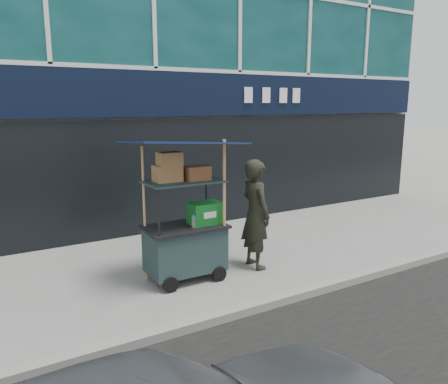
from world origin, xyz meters
TOP-DOWN VIEW (x-y plane):
  - ground at (0.00, 0.00)m, footprint 80.00×80.00m
  - curb at (0.00, -0.20)m, footprint 80.00×0.18m
  - vendor_cart at (-0.64, 1.26)m, footprint 1.66×1.18m
  - vendor_man at (0.58, 1.14)m, footprint 0.46×0.68m

SIDE VIEW (x-z plane):
  - ground at x=0.00m, z-range 0.00..0.00m
  - curb at x=0.00m, z-range 0.00..0.12m
  - vendor_cart at x=-0.64m, z-range -0.33..1.91m
  - vendor_man at x=0.58m, z-range 0.00..1.83m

